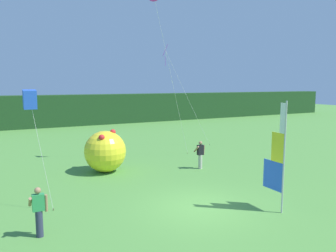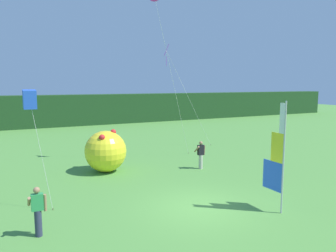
% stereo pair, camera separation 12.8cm
% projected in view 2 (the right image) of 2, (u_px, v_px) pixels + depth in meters
% --- Properties ---
extents(ground_plane, '(120.00, 120.00, 0.00)m').
position_uv_depth(ground_plane, '(199.00, 208.00, 12.54)').
color(ground_plane, '#518E3D').
extents(distant_treeline, '(80.00, 2.40, 3.53)m').
position_uv_depth(distant_treeline, '(70.00, 110.00, 37.02)').
color(distant_treeline, '#1E421E').
rests_on(distant_treeline, ground).
extents(banner_flag, '(0.06, 1.03, 4.17)m').
position_uv_depth(banner_flag, '(277.00, 159.00, 12.00)').
color(banner_flag, '#B7B7BC').
rests_on(banner_flag, ground).
extents(person_near_banner, '(0.55, 0.48, 1.58)m').
position_uv_depth(person_near_banner, '(201.00, 154.00, 18.18)').
color(person_near_banner, '#B7B2A3').
rests_on(person_near_banner, ground).
extents(person_mid_field, '(0.55, 0.48, 1.60)m').
position_uv_depth(person_mid_field, '(38.00, 210.00, 10.08)').
color(person_mid_field, '#2D334C').
rests_on(person_mid_field, ground).
extents(inflatable_balloon, '(2.26, 2.27, 2.33)m').
position_uv_depth(inflatable_balloon, '(106.00, 151.00, 17.54)').
color(inflatable_balloon, yellow).
rests_on(inflatable_balloon, ground).
extents(kite_blue_box_0, '(0.81, 1.12, 4.56)m').
position_uv_depth(kite_blue_box_0, '(30.00, 100.00, 12.24)').
color(kite_blue_box_0, brown).
rests_on(kite_blue_box_0, ground).
extents(kite_purple_diamond_1, '(3.64, 1.50, 7.66)m').
position_uv_depth(kite_purple_diamond_1, '(169.00, 56.00, 23.95)').
color(kite_purple_diamond_1, brown).
rests_on(kite_purple_diamond_1, ground).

